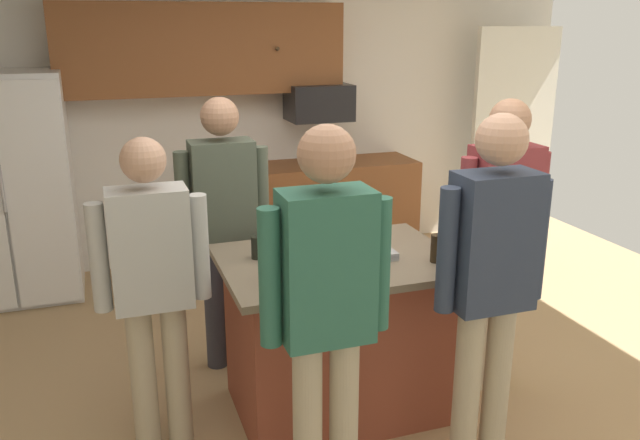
{
  "coord_description": "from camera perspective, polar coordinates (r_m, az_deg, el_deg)",
  "views": [
    {
      "loc": [
        -1.32,
        -3.1,
        2.16
      ],
      "look_at": [
        -0.14,
        0.32,
        1.05
      ],
      "focal_mm": 36.77,
      "sensor_mm": 36.0,
      "label": 1
    }
  ],
  "objects": [
    {
      "name": "floor",
      "position": [
        4.0,
        3.5,
        -15.66
      ],
      "size": [
        7.04,
        7.04,
        0.0
      ],
      "primitive_type": "plane",
      "color": "tan",
      "rests_on": "ground"
    },
    {
      "name": "back_wall",
      "position": [
        6.11,
        -6.42,
        8.84
      ],
      "size": [
        6.4,
        0.1,
        2.6
      ],
      "primitive_type": "cube",
      "color": "white",
      "rests_on": "ground"
    },
    {
      "name": "french_door_window_panel",
      "position": [
        6.84,
        16.4,
        7.43
      ],
      "size": [
        0.9,
        0.06,
        2.0
      ],
      "primitive_type": "cube",
      "color": "white",
      "rests_on": "ground"
    },
    {
      "name": "cabinet_run_upper",
      "position": [
        5.78,
        -10.17,
        14.45
      ],
      "size": [
        2.4,
        0.38,
        0.75
      ],
      "color": "brown"
    },
    {
      "name": "cabinet_run_lower",
      "position": [
        6.14,
        -0.04,
        0.88
      ],
      "size": [
        1.8,
        0.63,
        0.9
      ],
      "color": "brown",
      "rests_on": "ground"
    },
    {
      "name": "refrigerator",
      "position": [
        5.67,
        -25.42,
        2.49
      ],
      "size": [
        0.94,
        0.76,
        1.79
      ],
      "color": "white",
      "rests_on": "ground"
    },
    {
      "name": "microwave_over_range",
      "position": [
        5.96,
        -0.1,
        10.2
      ],
      "size": [
        0.56,
        0.4,
        0.32
      ],
      "primitive_type": "cube",
      "color": "black"
    },
    {
      "name": "kitchen_island",
      "position": [
        3.74,
        1.52,
        -9.87
      ],
      "size": [
        1.27,
        0.92,
        0.92
      ],
      "color": "brown",
      "rests_on": "ground"
    },
    {
      "name": "person_guest_right",
      "position": [
        3.92,
        15.48,
        -0.56
      ],
      "size": [
        0.57,
        0.23,
        1.75
      ],
      "rotation": [
        0.0,
        0.0,
        3.08
      ],
      "color": "tan",
      "rests_on": "ground"
    },
    {
      "name": "person_elder_center",
      "position": [
        2.75,
        0.54,
        -7.1
      ],
      "size": [
        0.57,
        0.23,
        1.78
      ],
      "rotation": [
        0.0,
        0.0,
        1.15
      ],
      "color": "tan",
      "rests_on": "ground"
    },
    {
      "name": "person_guest_by_door",
      "position": [
        3.34,
        -14.37,
        -4.88
      ],
      "size": [
        0.57,
        0.22,
        1.64
      ],
      "rotation": [
        0.0,
        0.0,
        0.02
      ],
      "color": "tan",
      "rests_on": "ground"
    },
    {
      "name": "person_guest_left",
      "position": [
        3.16,
        14.66,
        -4.44
      ],
      "size": [
        0.57,
        0.23,
        1.77
      ],
      "rotation": [
        0.0,
        0.0,
        2.19
      ],
      "color": "tan",
      "rests_on": "ground"
    },
    {
      "name": "person_host_foreground",
      "position": [
        4.06,
        -8.35,
        0.31
      ],
      "size": [
        0.57,
        0.23,
        1.73
      ],
      "rotation": [
        0.0,
        0.0,
        -0.97
      ],
      "color": "#383842",
      "rests_on": "ground"
    },
    {
      "name": "glass_dark_ale",
      "position": [
        3.26,
        -3.99,
        -3.99
      ],
      "size": [
        0.06,
        0.06,
        0.14
      ],
      "color": "black",
      "rests_on": "kitchen_island"
    },
    {
      "name": "glass_pilsner",
      "position": [
        3.55,
        -5.47,
        -2.38
      ],
      "size": [
        0.07,
        0.07,
        0.12
      ],
      "color": "black",
      "rests_on": "kitchen_island"
    },
    {
      "name": "glass_short_whisky",
      "position": [
        3.54,
        10.08,
        -2.44
      ],
      "size": [
        0.06,
        0.06,
        0.15
      ],
      "color": "black",
      "rests_on": "kitchen_island"
    },
    {
      "name": "glass_stout_tall",
      "position": [
        3.82,
        4.07,
        -0.96
      ],
      "size": [
        0.06,
        0.06,
        0.12
      ],
      "color": "black",
      "rests_on": "kitchen_island"
    },
    {
      "name": "serving_tray",
      "position": [
        3.58,
        2.7,
        -2.86
      ],
      "size": [
        0.44,
        0.3,
        0.04
      ],
      "color": "#B7B7BC",
      "rests_on": "kitchen_island"
    }
  ]
}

